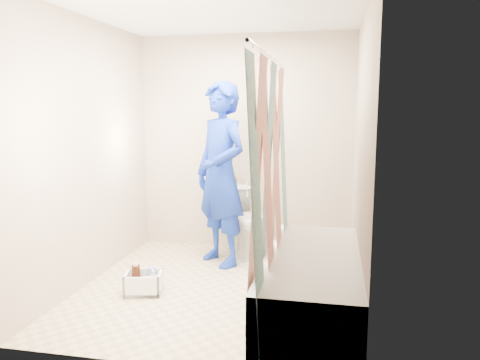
% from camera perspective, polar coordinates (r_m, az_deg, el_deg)
% --- Properties ---
extents(floor, '(2.60, 2.60, 0.00)m').
position_cam_1_polar(floor, '(4.29, -2.74, -13.08)').
color(floor, '#C0B288').
rests_on(floor, ground).
extents(ceiling, '(2.40, 2.60, 0.02)m').
position_cam_1_polar(ceiling, '(4.06, -3.00, 20.17)').
color(ceiling, white).
rests_on(ceiling, wall_back).
extents(wall_back, '(2.40, 0.02, 2.40)m').
position_cam_1_polar(wall_back, '(5.27, 0.63, 4.46)').
color(wall_back, '#B5A68B').
rests_on(wall_back, ground).
extents(wall_front, '(2.40, 0.02, 2.40)m').
position_cam_1_polar(wall_front, '(2.77, -9.50, 0.41)').
color(wall_front, '#B5A68B').
rests_on(wall_front, ground).
extents(wall_left, '(0.02, 2.60, 2.40)m').
position_cam_1_polar(wall_left, '(4.45, -18.03, 3.23)').
color(wall_left, '#B5A68B').
rests_on(wall_left, ground).
extents(wall_right, '(0.02, 2.60, 2.40)m').
position_cam_1_polar(wall_right, '(3.89, 14.57, 2.63)').
color(wall_right, '#B5A68B').
rests_on(wall_right, ground).
extents(bathtub, '(0.70, 1.75, 0.50)m').
position_cam_1_polar(bathtub, '(3.69, 8.78, -12.47)').
color(bathtub, silver).
rests_on(bathtub, ground).
extents(curtain_rod, '(0.02, 1.90, 0.02)m').
position_cam_1_polar(curtain_rod, '(3.48, 3.84, 14.57)').
color(curtain_rod, silver).
rests_on(curtain_rod, wall_back).
extents(shower_curtain, '(0.06, 1.75, 1.80)m').
position_cam_1_polar(shower_curtain, '(3.51, 3.68, -0.69)').
color(shower_curtain, white).
rests_on(shower_curtain, curtain_rod).
extents(toilet, '(0.64, 0.82, 0.73)m').
position_cam_1_polar(toilet, '(5.18, 0.62, -4.97)').
color(toilet, white).
rests_on(toilet, ground).
extents(tank_lid, '(0.49, 0.34, 0.03)m').
position_cam_1_polar(tank_lid, '(5.05, 0.85, -4.58)').
color(tank_lid, white).
rests_on(tank_lid, toilet).
extents(tank_internals, '(0.17, 0.09, 0.24)m').
position_cam_1_polar(tank_internals, '(5.29, -0.20, -0.75)').
color(tank_internals, black).
rests_on(tank_internals, toilet).
extents(plumber, '(0.81, 0.78, 1.86)m').
position_cam_1_polar(plumber, '(4.74, -2.35, 0.70)').
color(plumber, '#0F229F').
rests_on(plumber, ground).
extents(cleaning_caddy, '(0.35, 0.31, 0.24)m').
position_cam_1_polar(cleaning_caddy, '(4.24, -11.54, -12.28)').
color(cleaning_caddy, white).
rests_on(cleaning_caddy, ground).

